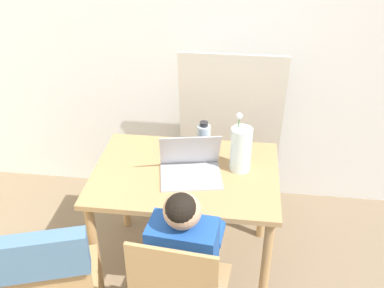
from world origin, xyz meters
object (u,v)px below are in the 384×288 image
chair_spare (48,276)px  flower_vase (241,148)px  person_seated (186,252)px  laptop (190,165)px  water_bottle (204,142)px

chair_spare → flower_vase: 1.15m
person_seated → flower_vase: 0.67m
laptop → flower_vase: bearing=6.5°
laptop → water_bottle: size_ratio=1.51×
flower_vase → water_bottle: 0.22m
chair_spare → water_bottle: (0.60, 0.86, 0.22)m
flower_vase → water_bottle: size_ratio=1.38×
chair_spare → person_seated: (0.59, 0.19, 0.03)m
chair_spare → person_seated: size_ratio=0.88×
chair_spare → laptop: size_ratio=2.40×
person_seated → water_bottle: size_ratio=4.12×
water_bottle → flower_vase: bearing=-17.9°
laptop → person_seated: bearing=-96.1°
person_seated → laptop: (-0.04, 0.52, 0.13)m
person_seated → chair_spare: bearing=23.3°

